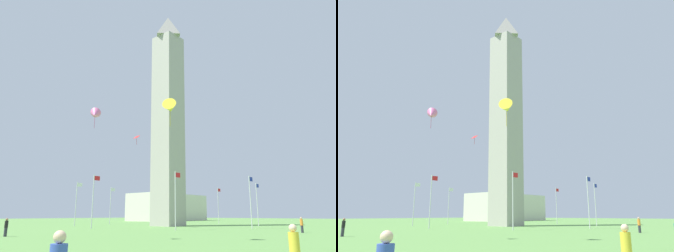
{
  "view_description": "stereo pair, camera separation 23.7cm",
  "coord_description": "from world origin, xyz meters",
  "views": [
    {
      "loc": [
        -45.6,
        -40.47,
        2.0
      ],
      "look_at": [
        0.0,
        0.0,
        18.39
      ],
      "focal_mm": 35.25,
      "sensor_mm": 36.0,
      "label": 1
    },
    {
      "loc": [
        -45.44,
        -40.65,
        2.0
      ],
      "look_at": [
        0.0,
        0.0,
        18.39
      ],
      "focal_mm": 35.25,
      "sensor_mm": 36.0,
      "label": 2
    }
  ],
  "objects": [
    {
      "name": "kite_pink_delta",
      "position": [
        -29.6,
        -17.91,
        10.31
      ],
      "size": [
        1.47,
        1.47,
        1.86
      ],
      "color": "pink"
    },
    {
      "name": "flagpole_sw",
      "position": [
        -11.52,
        -11.58,
        4.2
      ],
      "size": [
        1.12,
        0.14,
        7.63
      ],
      "color": "silver",
      "rests_on": "ground"
    },
    {
      "name": "flagpole_w",
      "position": [
        0.06,
        -16.38,
        4.2
      ],
      "size": [
        1.12,
        0.14,
        7.63
      ],
      "color": "silver",
      "rests_on": "ground"
    },
    {
      "name": "flagpole_se",
      "position": [
        -11.52,
        11.58,
        4.2
      ],
      "size": [
        1.12,
        0.14,
        7.63
      ],
      "color": "silver",
      "rests_on": "ground"
    },
    {
      "name": "flagpole_n",
      "position": [
        16.45,
        0.0,
        4.2
      ],
      "size": [
        1.12,
        0.14,
        7.63
      ],
      "color": "silver",
      "rests_on": "ground"
    },
    {
      "name": "ground_plane",
      "position": [
        0.0,
        0.0,
        0.0
      ],
      "size": [
        260.0,
        260.0,
        0.0
      ],
      "primitive_type": "plane",
      "color": "#609347"
    },
    {
      "name": "person_orange_shirt",
      "position": [
        -6.48,
        -25.99,
        0.85
      ],
      "size": [
        0.32,
        0.32,
        1.71
      ],
      "rotation": [
        0.0,
        0.0,
        0.75
      ],
      "color": "#2D2D38",
      "rests_on": "ground"
    },
    {
      "name": "flagpole_nw",
      "position": [
        11.65,
        -11.58,
        4.2
      ],
      "size": [
        1.12,
        0.14,
        7.63
      ],
      "color": "silver",
      "rests_on": "ground"
    },
    {
      "name": "flagpole_s",
      "position": [
        -16.32,
        0.0,
        4.2
      ],
      "size": [
        1.12,
        0.14,
        7.63
      ],
      "color": "silver",
      "rests_on": "ground"
    },
    {
      "name": "flagpole_ne",
      "position": [
        11.65,
        11.58,
        4.2
      ],
      "size": [
        1.12,
        0.14,
        7.63
      ],
      "color": "silver",
      "rests_on": "ground"
    },
    {
      "name": "kite_yellow_delta",
      "position": [
        -25.67,
        -23.02,
        10.74
      ],
      "size": [
        1.82,
        1.74,
        2.39
      ],
      "color": "yellow"
    },
    {
      "name": "flagpole_e",
      "position": [
        0.06,
        16.38,
        4.2
      ],
      "size": [
        1.12,
        0.14,
        7.63
      ],
      "color": "silver",
      "rests_on": "ground"
    },
    {
      "name": "person_black_shirt",
      "position": [
        -31.54,
        -7.66,
        0.83
      ],
      "size": [
        0.32,
        0.32,
        1.67
      ],
      "rotation": [
        0.0,
        0.0,
        0.56
      ],
      "color": "#2D2D38",
      "rests_on": "ground"
    },
    {
      "name": "kite_red_diamond",
      "position": [
        -9.45,
        -1.48,
        14.3
      ],
      "size": [
        0.75,
        0.92,
        1.52
      ],
      "color": "red"
    },
    {
      "name": "distant_building",
      "position": [
        37.95,
        33.57,
        4.17
      ],
      "size": [
        27.65,
        11.29,
        8.34
      ],
      "color": "beige",
      "rests_on": "ground"
    },
    {
      "name": "obelisk_monument",
      "position": [
        0.0,
        0.0,
        21.02
      ],
      "size": [
        4.62,
        4.62,
        42.04
      ],
      "color": "#A8A399",
      "rests_on": "ground"
    }
  ]
}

